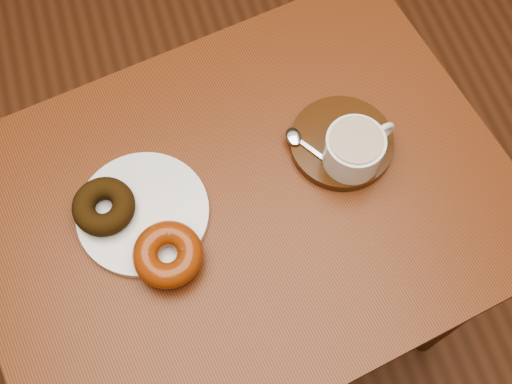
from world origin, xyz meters
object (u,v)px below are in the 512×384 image
object	(u,v)px
saucer	(341,143)
coffee_cup	(355,149)
donut_plate	(143,213)
cafe_table	(245,229)

from	to	relation	value
saucer	coffee_cup	xyz separation A→B (m)	(0.00, -0.03, 0.04)
donut_plate	saucer	xyz separation A→B (m)	(0.33, 0.02, 0.00)
cafe_table	coffee_cup	xyz separation A→B (m)	(0.18, 0.01, 0.17)
cafe_table	saucer	world-z (taller)	saucer
saucer	coffee_cup	distance (m)	0.05
cafe_table	donut_plate	xyz separation A→B (m)	(-0.15, 0.02, 0.13)
donut_plate	coffee_cup	bearing A→B (deg)	-1.87
donut_plate	saucer	size ratio (longest dim) A/B	1.23
cafe_table	donut_plate	bearing A→B (deg)	162.05
saucer	coffee_cup	size ratio (longest dim) A/B	1.39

